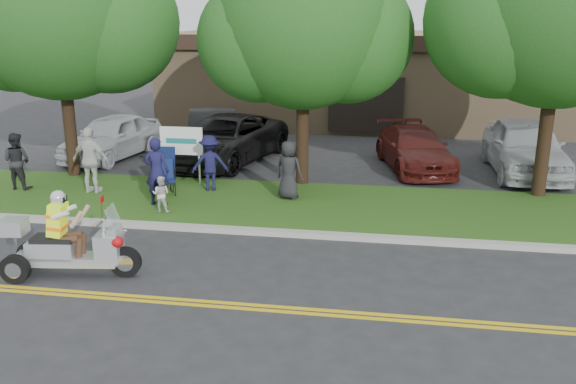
# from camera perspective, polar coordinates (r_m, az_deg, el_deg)

# --- Properties ---
(ground) EXTENTS (120.00, 120.00, 0.00)m
(ground) POSITION_cam_1_polar(r_m,az_deg,el_deg) (11.24, -6.39, -9.26)
(ground) COLOR #28282B
(ground) RESTS_ON ground
(centerline_near) EXTENTS (60.00, 0.10, 0.01)m
(centerline_near) POSITION_cam_1_polar(r_m,az_deg,el_deg) (10.74, -7.22, -10.55)
(centerline_near) COLOR gold
(centerline_near) RESTS_ON ground
(centerline_far) EXTENTS (60.00, 0.10, 0.01)m
(centerline_far) POSITION_cam_1_polar(r_m,az_deg,el_deg) (10.87, -6.98, -10.17)
(centerline_far) COLOR gold
(centerline_far) RESTS_ON ground
(curb) EXTENTS (60.00, 0.25, 0.12)m
(curb) POSITION_cam_1_polar(r_m,az_deg,el_deg) (13.94, -3.07, -3.70)
(curb) COLOR #A8A89E
(curb) RESTS_ON ground
(grass_verge) EXTENTS (60.00, 4.00, 0.10)m
(grass_verge) POSITION_cam_1_polar(r_m,az_deg,el_deg) (15.94, -1.44, -1.10)
(grass_verge) COLOR #2B5316
(grass_verge) RESTS_ON ground
(commercial_building) EXTENTS (18.00, 8.20, 4.00)m
(commercial_building) POSITION_cam_1_polar(r_m,az_deg,el_deg) (28.86, 7.66, 10.63)
(commercial_building) COLOR #9E7F5B
(commercial_building) RESTS_ON ground
(tree_left) EXTENTS (6.62, 5.40, 7.78)m
(tree_left) POSITION_cam_1_polar(r_m,az_deg,el_deg) (19.16, -20.49, 15.43)
(tree_left) COLOR #332114
(tree_left) RESTS_ON ground
(tree_mid) EXTENTS (5.88, 4.80, 7.05)m
(tree_mid) POSITION_cam_1_polar(r_m,az_deg,el_deg) (17.12, 1.63, 15.02)
(tree_mid) COLOR #332114
(tree_mid) RESTS_ON ground
(tree_right) EXTENTS (6.86, 5.60, 8.07)m
(tree_right) POSITION_cam_1_polar(r_m,az_deg,el_deg) (17.29, 24.34, 15.62)
(tree_right) COLOR #332114
(tree_right) RESTS_ON ground
(business_sign) EXTENTS (1.25, 0.06, 1.75)m
(business_sign) POSITION_cam_1_polar(r_m,az_deg,el_deg) (17.68, -9.93, 4.44)
(business_sign) COLOR silver
(business_sign) RESTS_ON ground
(trike_scooter) EXTENTS (2.61, 0.94, 1.71)m
(trike_scooter) POSITION_cam_1_polar(r_m,az_deg,el_deg) (12.33, -20.12, -4.82)
(trike_scooter) COLOR black
(trike_scooter) RESTS_ON ground
(lawn_chair_a) EXTENTS (0.66, 0.68, 1.14)m
(lawn_chair_a) POSITION_cam_1_polar(r_m,az_deg,el_deg) (17.45, -11.55, 2.48)
(lawn_chair_a) COLOR black
(lawn_chair_a) RESTS_ON grass_verge
(lawn_chair_b) EXTENTS (0.67, 0.68, 0.94)m
(lawn_chair_b) POSITION_cam_1_polar(r_m,az_deg,el_deg) (16.81, -11.44, 1.55)
(lawn_chair_b) COLOR black
(lawn_chair_b) RESTS_ON grass_verge
(spectator_adult_left) EXTENTS (0.65, 0.43, 1.76)m
(spectator_adult_left) POSITION_cam_1_polar(r_m,az_deg,el_deg) (15.83, -12.17, 1.90)
(spectator_adult_left) COLOR #181740
(spectator_adult_left) RESTS_ON grass_verge
(spectator_adult_mid) EXTENTS (0.81, 0.66, 1.58)m
(spectator_adult_mid) POSITION_cam_1_polar(r_m,az_deg,el_deg) (18.56, -24.03, 2.68)
(spectator_adult_mid) COLOR black
(spectator_adult_mid) RESTS_ON grass_verge
(spectator_adult_right) EXTENTS (1.10, 0.54, 1.81)m
(spectator_adult_right) POSITION_cam_1_polar(r_m,az_deg,el_deg) (17.40, -17.96, 2.85)
(spectator_adult_right) COLOR silver
(spectator_adult_right) RESTS_ON grass_verge
(spectator_chair_a) EXTENTS (1.12, 0.84, 1.54)m
(spectator_chair_a) POSITION_cam_1_polar(r_m,az_deg,el_deg) (16.94, -7.31, 2.71)
(spectator_chair_a) COLOR #15153C
(spectator_chair_a) RESTS_ON grass_verge
(spectator_chair_b) EXTENTS (0.88, 0.72, 1.56)m
(spectator_chair_b) POSITION_cam_1_polar(r_m,az_deg,el_deg) (16.02, 0.08, 2.10)
(spectator_chair_b) COLOR black
(spectator_chair_b) RESTS_ON grass_verge
(child_right) EXTENTS (0.45, 0.35, 0.91)m
(child_right) POSITION_cam_1_polar(r_m,az_deg,el_deg) (15.34, -11.80, -0.19)
(child_right) COLOR silver
(child_right) RESTS_ON grass_verge
(parked_car_far_left) EXTENTS (2.52, 4.66, 1.51)m
(parked_car_far_left) POSITION_cam_1_polar(r_m,az_deg,el_deg) (21.91, -16.15, 5.00)
(parked_car_far_left) COLOR silver
(parked_car_far_left) RESTS_ON ground
(parked_car_left) EXTENTS (2.75, 4.91, 1.53)m
(parked_car_left) POSITION_cam_1_polar(r_m,az_deg,el_deg) (21.93, -7.05, 5.57)
(parked_car_left) COLOR #28282A
(parked_car_left) RESTS_ON ground
(parked_car_mid) EXTENTS (3.89, 6.06, 1.55)m
(parked_car_mid) POSITION_cam_1_polar(r_m,az_deg,el_deg) (20.58, -6.00, 4.92)
(parked_car_mid) COLOR black
(parked_car_mid) RESTS_ON ground
(parked_car_right) EXTENTS (2.82, 4.80, 1.31)m
(parked_car_right) POSITION_cam_1_polar(r_m,az_deg,el_deg) (20.03, 11.76, 3.98)
(parked_car_right) COLOR #4E1612
(parked_car_right) RESTS_ON ground
(parked_car_far_right) EXTENTS (2.09, 5.11, 1.73)m
(parked_car_far_right) POSITION_cam_1_polar(r_m,az_deg,el_deg) (20.33, 21.27, 4.00)
(parked_car_far_right) COLOR #B4B8BC
(parked_car_far_right) RESTS_ON ground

